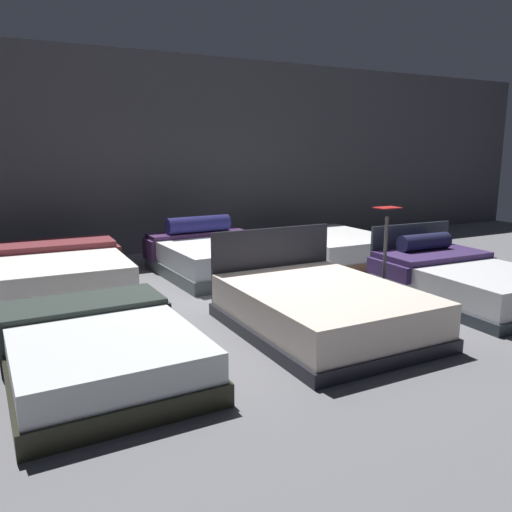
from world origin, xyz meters
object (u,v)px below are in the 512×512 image
at_px(bed_4, 214,256).
at_px(price_sign, 384,270).
at_px(bed_2, 462,280).
at_px(bed_1, 321,308).
at_px(bed_0, 99,349).
at_px(bed_3, 59,274).
at_px(bed_5, 333,247).

relative_size(bed_4, price_sign, 1.72).
distance_m(bed_2, bed_4, 3.49).
relative_size(bed_1, bed_4, 1.04).
height_order(bed_0, bed_2, bed_2).
height_order(bed_4, price_sign, price_sign).
distance_m(bed_3, price_sign, 4.12).
height_order(bed_2, bed_5, bed_2).
xyz_separation_m(bed_0, bed_1, (2.23, -0.01, 0.03)).
bearing_deg(bed_2, bed_1, -175.06).
bearing_deg(bed_1, price_sign, 14.16).
relative_size(bed_0, bed_1, 0.97).
bearing_deg(bed_3, bed_0, -88.87).
bearing_deg(bed_2, bed_4, 130.55).
bearing_deg(bed_2, price_sign, 174.12).
xyz_separation_m(bed_0, price_sign, (3.29, 0.26, 0.26)).
relative_size(bed_2, bed_4, 1.04).
bearing_deg(bed_0, bed_4, 50.35).
bearing_deg(bed_4, price_sign, -70.26).
xyz_separation_m(bed_0, bed_3, (0.01, 2.74, 0.05)).
height_order(bed_3, bed_4, bed_4).
bearing_deg(bed_5, price_sign, -113.41).
height_order(bed_2, bed_4, bed_2).
height_order(bed_1, bed_2, bed_1).
height_order(bed_4, bed_5, bed_4).
bearing_deg(price_sign, bed_4, 112.12).
xyz_separation_m(bed_1, bed_5, (2.18, 2.80, -0.02)).
relative_size(bed_3, bed_4, 1.05).
xyz_separation_m(bed_5, price_sign, (-1.11, -2.53, 0.26)).
distance_m(bed_1, bed_3, 3.53).
height_order(bed_0, bed_5, bed_0).
xyz_separation_m(bed_0, bed_5, (4.40, 2.79, 0.00)).
xyz_separation_m(bed_4, price_sign, (1.05, -2.57, 0.21)).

